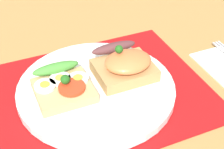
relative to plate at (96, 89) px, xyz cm
name	(u,v)px	position (x,y,z in cm)	size (l,w,h in cm)	color
ground_plane	(97,100)	(0.00, 0.00, -2.65)	(120.00, 90.00, 3.20)	#A5753E
placemat	(96,93)	(0.00, 0.00, -0.90)	(38.69, 30.48, 0.30)	#A30F11
plate	(96,89)	(0.00, 0.00, 0.00)	(27.30, 27.30, 1.50)	white
sandwich_egg_tomato	(63,86)	(-5.61, 0.43, 2.08)	(9.26, 10.01, 3.85)	tan
sandwich_salmon	(124,64)	(5.79, 1.09, 2.97)	(10.12, 9.86, 6.10)	#A9824D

